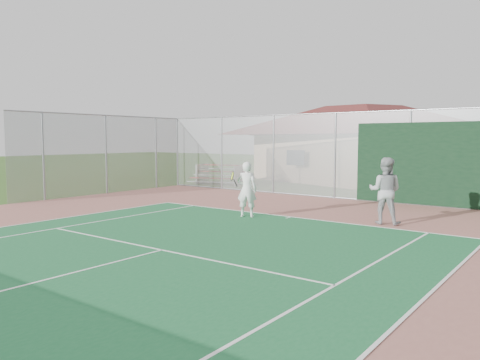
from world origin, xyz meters
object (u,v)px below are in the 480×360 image
at_px(clubhouse, 363,136).
at_px(player_grey_back, 385,191).
at_px(player_white_front, 247,190).
at_px(bleachers, 220,174).

relative_size(clubhouse, player_grey_back, 7.20).
height_order(clubhouse, player_white_front, clubhouse).
height_order(player_white_front, player_grey_back, player_grey_back).
bearing_deg(clubhouse, player_grey_back, -48.12).
bearing_deg(player_grey_back, player_white_front, 9.60).
bearing_deg(player_grey_back, clubhouse, -75.05).
distance_m(bleachers, player_white_front, 11.12).
height_order(bleachers, player_white_front, player_white_front).
bearing_deg(player_white_front, clubhouse, -103.53).
xyz_separation_m(clubhouse, player_white_front, (1.97, -13.83, -1.74)).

